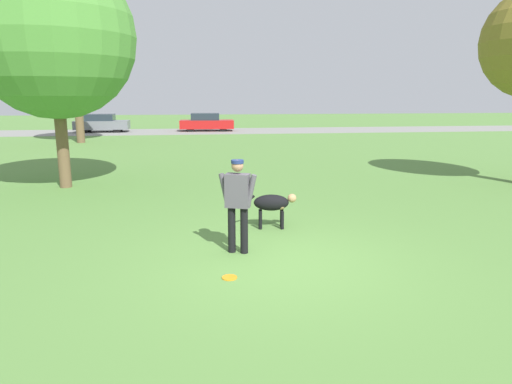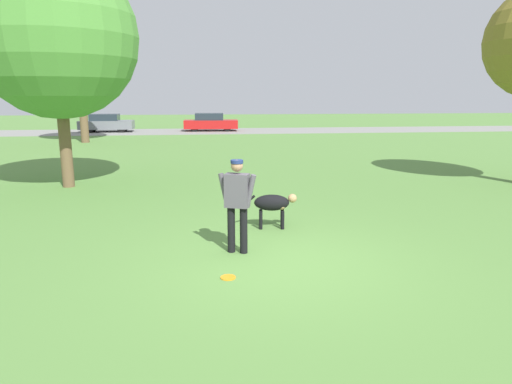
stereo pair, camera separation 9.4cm
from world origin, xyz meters
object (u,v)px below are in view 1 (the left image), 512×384
Objects in this scene: tree_near_left at (53,37)px; frisbee at (229,278)px; person at (238,199)px; tree_far_left at (73,39)px; parked_car_red at (206,122)px; parked_car_grey at (102,123)px; dog at (273,204)px.

frisbee is at bearing -60.65° from tree_near_left.
person is 0.25× the size of tree_near_left.
tree_near_left is at bearing 119.35° from frisbee.
tree_far_left reaches higher than person.
frisbee is 9.54m from tree_near_left.
tree_near_left reaches higher than parked_car_red.
parked_car_grey is (-7.10, 28.79, 0.65)m from frisbee.
tree_near_left reaches higher than person.
person is at bearing -70.41° from tree_far_left.
frisbee is (-0.24, -1.11, -0.93)m from person.
person reaches higher than frisbee.
dog is at bearing -86.34° from parked_car_red.
parked_car_red is (0.34, 27.68, -0.28)m from person.
person is 1.46m from frisbee.
frisbee is 29.66m from parked_car_grey.
tree_far_left is 1.92× the size of parked_car_red.
person is 8.42m from tree_near_left.
person is 1.67m from dog.
parked_car_red is (7.68, -0.01, -0.00)m from parked_car_grey.
parked_car_grey is (-0.28, 7.86, -5.01)m from tree_far_left.
dog is 26.31m from parked_car_red.
tree_far_left is at bearing 120.68° from dog.
person is 0.41× the size of parked_car_grey.
dog is 4.78× the size of frisbee.
parked_car_red is at bearing 46.69° from tree_far_left.
dog reaches higher than frisbee.
dog is (0.84, 1.38, -0.43)m from person.
dog is at bearing -66.82° from tree_far_left.
parked_car_red reaches higher than frisbee.
person is 27.69m from parked_car_red.
tree_far_left is (-7.06, 19.83, 4.74)m from person.
parked_car_grey is (-2.90, 21.32, -3.54)m from tree_near_left.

